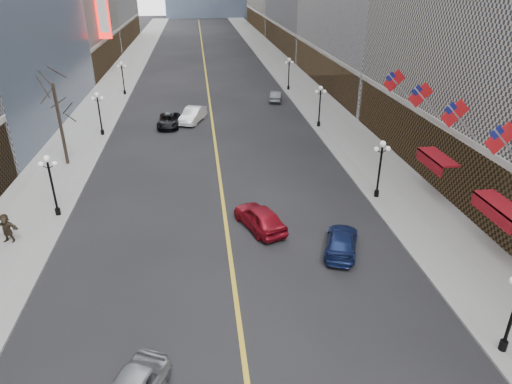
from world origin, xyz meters
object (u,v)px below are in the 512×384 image
object	(u,v)px
streetlamp_east_3	(289,70)
streetlamp_west_3	(123,75)
streetlamp_east_1	(380,163)
car_nb_mid	(193,115)
streetlamp_east_2	(320,102)
streetlamp_west_2	(99,109)
car_sb_far	(276,96)
car_sb_near	(342,241)
car_nb_far	(169,121)
car_sb_mid	(260,217)
streetlamp_west_1	(51,179)

from	to	relation	value
streetlamp_east_3	streetlamp_west_3	size ratio (longest dim) A/B	1.00
streetlamp_east_1	car_nb_mid	size ratio (longest dim) A/B	0.88
streetlamp_east_2	car_nb_mid	bearing A→B (deg)	164.87
streetlamp_west_2	car_nb_mid	bearing A→B (deg)	21.55
streetlamp_east_1	car_sb_far	bearing A→B (deg)	95.43
streetlamp_east_2	streetlamp_west_2	world-z (taller)	same
streetlamp_east_1	car_sb_near	distance (m)	8.70
car_nb_far	car_sb_near	world-z (taller)	car_nb_far
streetlamp_west_2	car_sb_near	size ratio (longest dim) A/B	0.97
streetlamp_east_1	streetlamp_west_2	distance (m)	29.68
car_sb_mid	streetlamp_west_3	bearing A→B (deg)	-91.69
car_nb_far	car_nb_mid	bearing A→B (deg)	30.01
streetlamp_east_2	streetlamp_east_3	size ratio (longest dim) A/B	1.00
streetlamp_west_3	car_sb_far	bearing A→B (deg)	-15.92
car_sb_near	car_sb_mid	size ratio (longest dim) A/B	0.95
streetlamp_west_2	car_nb_far	world-z (taller)	streetlamp_west_2
streetlamp_west_2	car_nb_far	size ratio (longest dim) A/B	0.90
streetlamp_east_3	streetlamp_west_2	world-z (taller)	same
car_nb_mid	car_sb_mid	distance (m)	25.61
streetlamp_west_3	car_sb_far	size ratio (longest dim) A/B	1.09
car_sb_mid	car_nb_far	bearing A→B (deg)	-94.56
streetlamp_east_3	streetlamp_west_2	bearing A→B (deg)	-142.67
car_nb_mid	car_sb_near	world-z (taller)	car_nb_mid
streetlamp_east_3	streetlamp_west_1	size ratio (longest dim) A/B	1.00
car_nb_far	streetlamp_east_3	bearing A→B (deg)	45.54
streetlamp_east_1	streetlamp_east_3	distance (m)	36.00
streetlamp_east_2	car_nb_mid	xyz separation A→B (m)	(-14.01, 3.79, -2.05)
streetlamp_east_1	car_sb_mid	world-z (taller)	streetlamp_east_1
car_sb_mid	streetlamp_east_3	bearing A→B (deg)	-124.92
streetlamp_west_1	car_nb_mid	size ratio (longest dim) A/B	0.88
car_nb_far	car_sb_far	size ratio (longest dim) A/B	1.21
streetlamp_east_2	streetlamp_west_2	size ratio (longest dim) A/B	1.00
streetlamp_west_1	car_nb_far	bearing A→B (deg)	71.32
streetlamp_west_3	car_nb_far	xyz separation A→B (m)	(6.89, -15.62, -2.21)
streetlamp_west_2	car_nb_mid	world-z (taller)	streetlamp_west_2
car_sb_far	car_sb_near	bearing A→B (deg)	100.15
car_sb_near	car_sb_far	xyz separation A→B (m)	(2.01, 36.94, 0.01)
streetlamp_east_1	car_nb_far	size ratio (longest dim) A/B	0.90
car_sb_near	car_sb_far	distance (m)	36.99
streetlamp_west_3	car_sb_near	xyz separation A→B (m)	(18.73, -42.85, -2.23)
streetlamp_east_2	streetlamp_west_2	bearing A→B (deg)	180.00
streetlamp_west_1	car_sb_near	bearing A→B (deg)	-20.10
streetlamp_west_2	car_sb_far	bearing A→B (deg)	30.23
streetlamp_west_2	car_sb_near	bearing A→B (deg)	-53.00
car_sb_mid	streetlamp_west_1	bearing A→B (deg)	-35.03
streetlamp_west_2	car_nb_mid	size ratio (longest dim) A/B	0.88
streetlamp_east_3	streetlamp_west_3	bearing A→B (deg)	180.00
streetlamp_west_3	car_nb_far	distance (m)	17.22
streetlamp_east_2	car_nb_mid	world-z (taller)	streetlamp_east_2
streetlamp_east_1	car_sb_near	bearing A→B (deg)	-125.39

